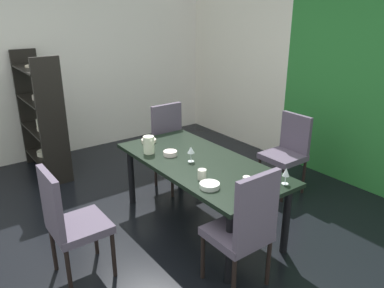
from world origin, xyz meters
name	(u,v)px	position (x,y,z in m)	size (l,w,h in m)	color
ground_plane	(149,227)	(0.00, 0.00, -0.01)	(5.44, 5.40, 0.02)	black
back_panel_interior	(236,56)	(-1.60, 2.65, 1.40)	(2.24, 0.10, 2.79)	white
left_interior_panel	(52,63)	(-2.67, 0.00, 1.40)	(0.10, 5.40, 2.79)	silver
dining_table	(200,169)	(0.28, 0.46, 0.64)	(1.89, 0.89, 0.72)	black
chair_left_far	(172,143)	(-0.67, 0.76, 0.57)	(0.44, 0.44, 1.04)	#554A5D
chair_head_far	(288,149)	(0.28, 1.80, 0.54)	(0.44, 0.45, 0.96)	#554A5D
chair_right_near	(245,227)	(1.23, 0.16, 0.57)	(0.44, 0.44, 1.05)	#554A5D
chair_head_near	(69,220)	(0.30, -0.89, 0.55)	(0.44, 0.44, 1.00)	#554A5D
display_shelf	(41,116)	(-2.06, -0.41, 0.80)	(1.03, 0.34, 1.63)	black
wine_glass_west	(286,173)	(1.12, 0.74, 0.83)	(0.06, 0.06, 0.15)	silver
wine_glass_corner	(191,151)	(0.23, 0.38, 0.84)	(0.07, 0.07, 0.15)	silver
serving_bowl_east	(149,141)	(-0.50, 0.33, 0.74)	(0.17, 0.17, 0.04)	beige
serving_bowl_center	(210,185)	(0.78, 0.17, 0.74)	(0.17, 0.17, 0.04)	silver
serving_bowl_near_window	(170,153)	(-0.03, 0.31, 0.75)	(0.14, 0.14, 0.05)	white
cup_right	(202,174)	(0.61, 0.22, 0.77)	(0.08, 0.08, 0.09)	beige
cup_front	(246,181)	(0.93, 0.46, 0.76)	(0.07, 0.07, 0.08)	white
pitcher_left	(149,145)	(-0.22, 0.17, 0.82)	(0.13, 0.12, 0.18)	#E6ECC8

